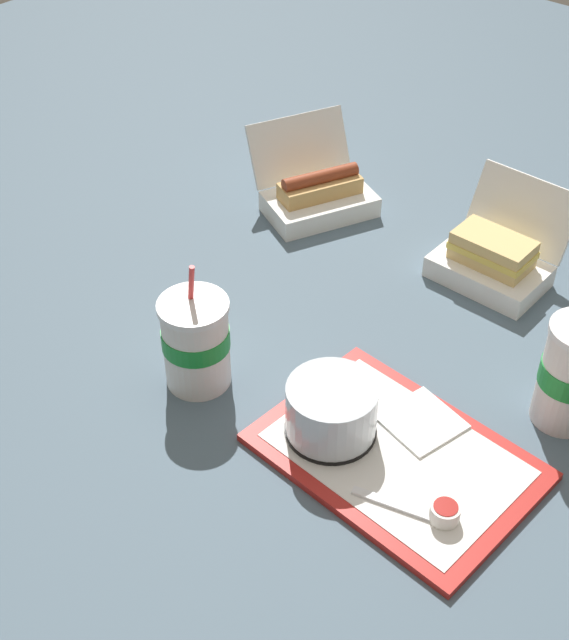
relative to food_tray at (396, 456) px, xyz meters
name	(u,v)px	position (x,y,z in m)	size (l,w,h in m)	color
ground_plane	(310,345)	(0.24, -0.11, -0.01)	(3.20, 3.20, 0.00)	#4C6070
food_tray	(396,456)	(0.00, 0.00, 0.00)	(0.39, 0.28, 0.01)	red
cake_container	(331,411)	(0.10, 0.03, 0.05)	(0.13, 0.13, 0.08)	black
ketchup_cup	(445,512)	(-0.11, 0.05, 0.02)	(0.04, 0.04, 0.02)	white
napkin_stack	(421,421)	(0.01, -0.07, 0.01)	(0.10, 0.10, 0.00)	white
plastic_fork	(392,504)	(-0.05, 0.08, 0.01)	(0.11, 0.01, 0.01)	white
clamshell_hotdog_front	(317,192)	(0.48, -0.42, 0.03)	(0.25, 0.26, 0.15)	white
clamshell_sandwich_right	(494,258)	(0.12, -0.45, 0.04)	(0.19, 0.18, 0.16)	white
soda_cup_center	(196,342)	(0.32, 0.06, 0.07)	(0.10, 0.10, 0.21)	white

